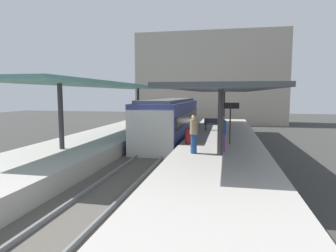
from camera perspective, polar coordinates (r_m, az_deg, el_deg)
name	(u,v)px	position (r m, az deg, el deg)	size (l,w,h in m)	color
ground_plane	(160,152)	(18.51, -1.53, -5.16)	(80.00, 80.00, 0.00)	#383835
platform_left	(104,143)	(19.60, -12.45, -3.17)	(4.40, 28.00, 1.00)	#ADA8A0
platform_right	(222,147)	(17.96, 10.39, -3.98)	(4.40, 28.00, 1.00)	#ADA8A0
track_ballast	(160,151)	(18.49, -1.53, -4.85)	(3.20, 28.00, 0.20)	#59544C
rail_near_side	(149,148)	(18.62, -3.70, -4.25)	(0.08, 28.00, 0.14)	slate
rail_far_side	(171,149)	(18.31, 0.67, -4.42)	(0.08, 28.00, 0.14)	slate
commuter_train	(170,120)	(21.50, 0.43, 1.10)	(2.78, 11.92, 3.10)	#38428C
canopy_left	(111,86)	(20.64, -11.12, 7.64)	(4.18, 21.00, 3.32)	#333335
canopy_right	(223,90)	(19.09, 10.67, 6.89)	(4.18, 21.00, 3.02)	#333335
platform_bench	(214,124)	(21.88, 8.87, 0.42)	(1.40, 0.41, 0.86)	black
platform_sign	(230,114)	(15.85, 12.06, 2.36)	(0.90, 0.08, 2.21)	#262628
litter_bin	(189,136)	(15.69, 4.12, -2.05)	(0.44, 0.44, 0.80)	maroon
passenger_near_bench	(222,133)	(13.63, 10.49, -1.41)	(0.36, 0.36, 1.68)	#7A337A
passenger_mid_platform	(194,133)	(13.15, 5.05, -1.43)	(0.36, 0.36, 1.75)	navy
station_building_backdrop	(210,79)	(37.78, 8.28, 8.99)	(18.00, 6.00, 11.00)	#A89E8E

